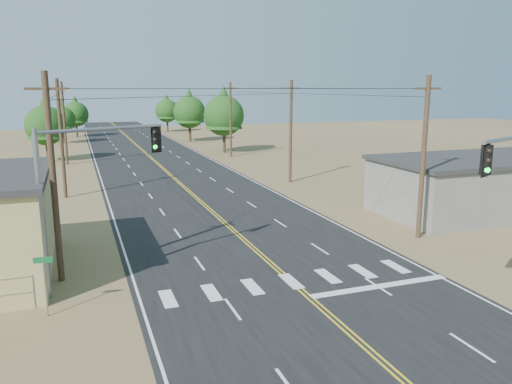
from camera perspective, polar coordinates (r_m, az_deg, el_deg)
name	(u,v)px	position (r m, az deg, el deg)	size (l,w,h in m)	color
ground	(387,366)	(18.43, 14.73, -18.70)	(220.00, 220.00, 0.00)	olive
road	(191,193)	(44.86, -7.42, -0.14)	(15.00, 200.00, 0.02)	black
building_right	(479,186)	(41.14, 24.17, 0.65)	(15.00, 8.00, 4.00)	gray
utility_pole_left_near	(53,178)	(25.24, -22.18, 1.54)	(1.80, 0.30, 10.00)	#4C3826
utility_pole_left_mid	(61,138)	(45.08, -21.37, 5.78)	(1.80, 0.30, 10.00)	#4C3826
utility_pole_left_far	(64,123)	(65.02, -21.06, 7.42)	(1.80, 0.30, 10.00)	#4C3826
utility_pole_right_near	(423,157)	(32.12, 18.59, 3.84)	(1.80, 0.30, 10.00)	#4C3826
utility_pole_right_mid	(291,131)	(49.26, 3.98, 7.00)	(1.80, 0.30, 10.00)	#4C3826
utility_pole_right_far	(231,119)	(67.98, -2.92, 8.34)	(1.80, 0.30, 10.00)	#4C3826
signal_mast_left	(80,180)	(23.96, -19.50, 1.28)	(5.86, 2.73, 7.59)	gray
street_sign	(45,277)	(22.25, -23.01, -8.91)	(0.76, 0.14, 2.57)	gray
tree_left_near	(45,121)	(68.73, -22.96, 7.43)	(4.98, 4.98, 8.30)	#3F2D1E
tree_left_mid	(62,117)	(90.90, -21.31, 8.01)	(4.35, 4.35, 7.25)	#3F2D1E
tree_left_far	(75,112)	(101.63, -19.93, 8.64)	(4.72, 4.72, 7.87)	#3F2D1E
tree_right_near	(224,112)	(72.33, -3.70, 9.16)	(5.79, 5.79, 9.65)	#3F2D1E
tree_right_mid	(189,109)	(88.26, -7.63, 9.40)	(5.54, 5.54, 9.23)	#3F2D1E
tree_right_far	(167,108)	(108.50, -10.15, 9.38)	(4.84, 4.84, 8.07)	#3F2D1E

